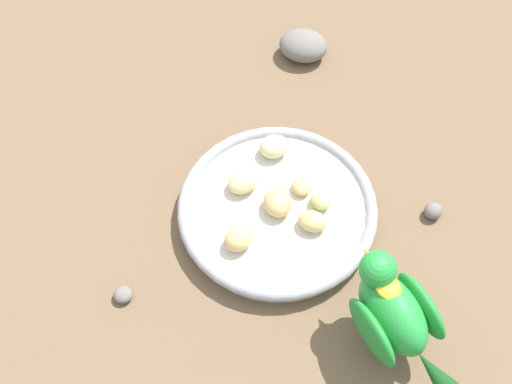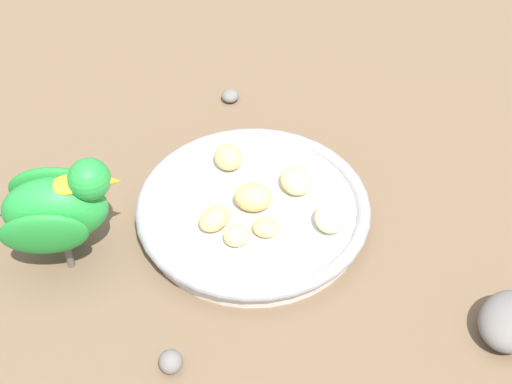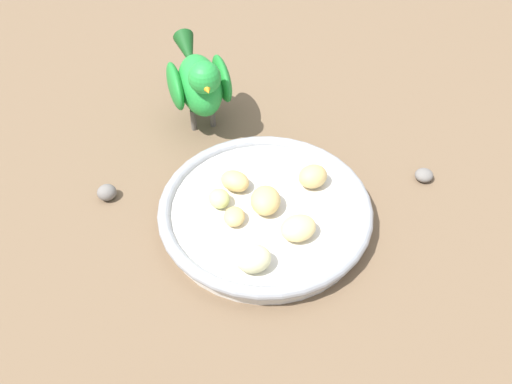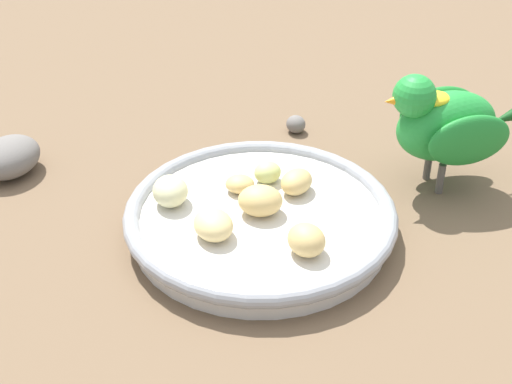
# 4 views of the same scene
# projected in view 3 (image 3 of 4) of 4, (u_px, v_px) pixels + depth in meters

# --- Properties ---
(ground_plane) EXTENTS (4.00, 4.00, 0.00)m
(ground_plane) POSITION_uv_depth(u_px,v_px,m) (252.00, 204.00, 0.65)
(ground_plane) COLOR brown
(feeding_bowl) EXTENTS (0.24, 0.24, 0.03)m
(feeding_bowl) POSITION_uv_depth(u_px,v_px,m) (266.00, 212.00, 0.62)
(feeding_bowl) COLOR beige
(feeding_bowl) RESTS_ON ground_plane
(apple_piece_0) EXTENTS (0.02, 0.03, 0.02)m
(apple_piece_0) POSITION_uv_depth(u_px,v_px,m) (218.00, 197.00, 0.61)
(apple_piece_0) COLOR #C6D17A
(apple_piece_0) RESTS_ON feeding_bowl
(apple_piece_1) EXTENTS (0.04, 0.03, 0.02)m
(apple_piece_1) POSITION_uv_depth(u_px,v_px,m) (298.00, 228.00, 0.58)
(apple_piece_1) COLOR #E5C67F
(apple_piece_1) RESTS_ON feeding_bowl
(apple_piece_2) EXTENTS (0.05, 0.05, 0.03)m
(apple_piece_2) POSITION_uv_depth(u_px,v_px,m) (267.00, 200.00, 0.60)
(apple_piece_2) COLOR tan
(apple_piece_2) RESTS_ON feeding_bowl
(apple_piece_3) EXTENTS (0.03, 0.03, 0.02)m
(apple_piece_3) POSITION_uv_depth(u_px,v_px,m) (313.00, 176.00, 0.63)
(apple_piece_3) COLOR tan
(apple_piece_3) RESTS_ON feeding_bowl
(apple_piece_4) EXTENTS (0.04, 0.04, 0.03)m
(apple_piece_4) POSITION_uv_depth(u_px,v_px,m) (253.00, 259.00, 0.55)
(apple_piece_4) COLOR beige
(apple_piece_4) RESTS_ON feeding_bowl
(apple_piece_5) EXTENTS (0.04, 0.04, 0.02)m
(apple_piece_5) POSITION_uv_depth(u_px,v_px,m) (235.00, 181.00, 0.63)
(apple_piece_5) COLOR tan
(apple_piece_5) RESTS_ON feeding_bowl
(apple_piece_6) EXTENTS (0.03, 0.03, 0.02)m
(apple_piece_6) POSITION_uv_depth(u_px,v_px,m) (234.00, 217.00, 0.59)
(apple_piece_6) COLOR tan
(apple_piece_6) RESTS_ON feeding_bowl
(parrot) EXTENTS (0.09, 0.17, 0.12)m
(parrot) POSITION_uv_depth(u_px,v_px,m) (199.00, 81.00, 0.70)
(parrot) COLOR #59544C
(parrot) RESTS_ON ground_plane
(pebble_0) EXTENTS (0.03, 0.03, 0.01)m
(pebble_0) POSITION_uv_depth(u_px,v_px,m) (424.00, 175.00, 0.67)
(pebble_0) COLOR slate
(pebble_0) RESTS_ON ground_plane
(pebble_1) EXTENTS (0.03, 0.02, 0.02)m
(pebble_1) POSITION_uv_depth(u_px,v_px,m) (107.00, 192.00, 0.65)
(pebble_1) COLOR slate
(pebble_1) RESTS_ON ground_plane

